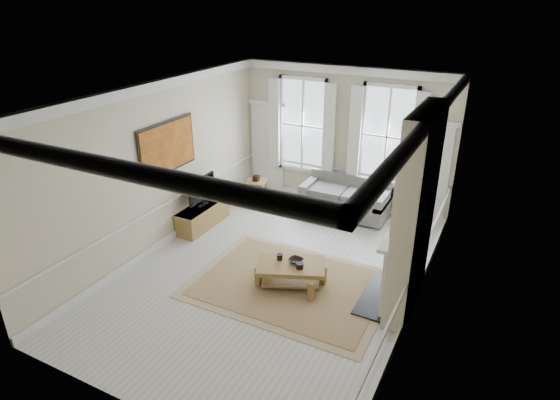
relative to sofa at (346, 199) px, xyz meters
The scene contains 23 objects.
floor 3.15m from the sofa, 95.70° to the right, with size 7.20×7.20×0.00m, color #B7B5AD.
ceiling 4.35m from the sofa, 95.70° to the right, with size 7.20×7.20×0.00m, color white.
back_wall 1.45m from the sofa, 122.20° to the left, with size 5.20×5.20×0.00m, color beige.
left_wall 4.46m from the sofa, 133.12° to the right, with size 7.20×7.20×0.00m, color beige.
right_wall 4.08m from the sofa, 53.61° to the right, with size 7.20×7.20×0.00m, color beige.
window_left 2.09m from the sofa, 161.98° to the left, with size 1.26×0.20×2.20m, color #B2BCC6, non-canonical shape.
window_right 1.75m from the sofa, 30.87° to the left, with size 1.26×0.20×2.20m, color #B2BCC6, non-canonical shape.
door_left 2.53m from the sofa, 169.15° to the left, with size 0.90×0.08×2.30m, color silver.
door_right 1.96m from the sofa, 14.57° to the left, with size 0.90×0.08×2.30m, color silver.
painting 4.35m from the sofa, 135.63° to the right, with size 0.05×1.66×1.06m, color #BE7720.
chimney_breast 3.83m from the sofa, 53.97° to the right, with size 0.35×1.70×3.38m, color beige.
hearth 3.38m from the sofa, 59.83° to the right, with size 0.55×1.50×0.05m, color black.
fireplace 3.49m from the sofa, 56.98° to the right, with size 0.21×1.45×1.33m.
mirror 3.86m from the sofa, 56.84° to the right, with size 0.06×1.26×1.06m, color gold.
sofa is the anchor object (origin of this frame).
side_table 2.28m from the sofa, behind, with size 0.57×0.57×0.57m.
rug 3.35m from the sofa, 87.40° to the right, with size 3.50×2.60×0.02m, color #9C7A50.
coffee_table 3.33m from the sofa, 87.40° to the right, with size 1.38×1.11×0.45m.
ceramic_pot_a 3.28m from the sofa, 91.73° to the right, with size 0.11×0.11×0.11m, color black.
ceramic_pot_b 3.40m from the sofa, 84.07° to the right, with size 0.14×0.14×0.10m, color black.
bowl 3.24m from the sofa, 86.44° to the right, with size 0.26×0.26×0.06m, color black.
tv_stand 3.39m from the sofa, 141.51° to the right, with size 0.47×1.45×0.52m, color brown.
tv 3.41m from the sofa, 141.27° to the right, with size 0.08×0.90×0.68m.
Camera 1 is at (3.54, -6.69, 4.92)m, focal length 30.00 mm.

